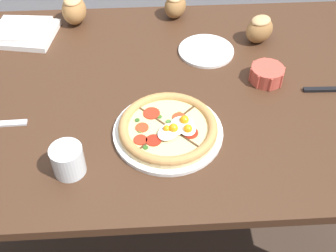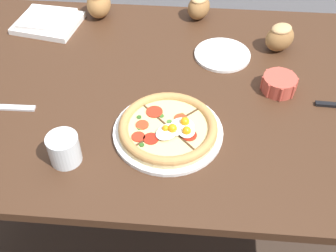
# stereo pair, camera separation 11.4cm
# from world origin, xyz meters

# --- Properties ---
(ground_plane) EXTENTS (12.00, 12.00, 0.00)m
(ground_plane) POSITION_xyz_m (0.00, 0.00, 0.00)
(ground_plane) COLOR #3D2D23
(dining_table) EXTENTS (1.55, 0.97, 0.72)m
(dining_table) POSITION_xyz_m (0.00, 0.00, 0.64)
(dining_table) COLOR #422819
(dining_table) RESTS_ON ground_plane
(pizza) EXTENTS (0.30, 0.30, 0.05)m
(pizza) POSITION_xyz_m (0.01, -0.20, 0.74)
(pizza) COLOR white
(pizza) RESTS_ON dining_table
(ramekin_bowl) EXTENTS (0.11, 0.11, 0.05)m
(ramekin_bowl) POSITION_xyz_m (0.33, 0.02, 0.75)
(ramekin_bowl) COLOR #C64C3D
(ramekin_bowl) RESTS_ON dining_table
(napkin_folded) EXTENTS (0.25, 0.22, 0.04)m
(napkin_folded) POSITION_xyz_m (-0.48, 0.31, 0.74)
(napkin_folded) COLOR white
(napkin_folded) RESTS_ON dining_table
(bread_piece_near) EXTENTS (0.11, 0.12, 0.09)m
(bread_piece_near) POSITION_xyz_m (0.07, 0.41, 0.77)
(bread_piece_near) COLOR olive
(bread_piece_near) RESTS_ON dining_table
(bread_piece_mid) EXTENTS (0.13, 0.12, 0.09)m
(bread_piece_mid) POSITION_xyz_m (0.35, 0.23, 0.77)
(bread_piece_mid) COLOR olive
(bread_piece_mid) RESTS_ON dining_table
(bread_piece_far) EXTENTS (0.09, 0.12, 0.10)m
(bread_piece_far) POSITION_xyz_m (-0.30, 0.39, 0.78)
(bread_piece_far) COLOR #A3703D
(bread_piece_far) RESTS_ON dining_table
(water_glass) EXTENTS (0.08, 0.08, 0.08)m
(water_glass) POSITION_xyz_m (-0.25, -0.31, 0.76)
(water_glass) COLOR white
(water_glass) RESTS_ON dining_table
(side_saucer) EXTENTS (0.19, 0.19, 0.01)m
(side_saucer) POSITION_xyz_m (0.16, 0.18, 0.73)
(side_saucer) COLOR white
(side_saucer) RESTS_ON dining_table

